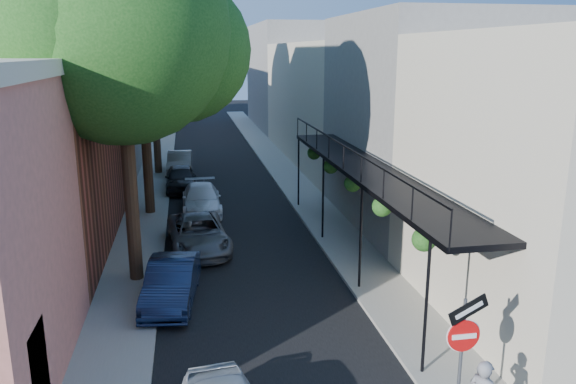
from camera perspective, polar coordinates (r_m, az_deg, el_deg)
name	(u,v)px	position (r m, az deg, el deg)	size (l,w,h in m)	color
road_surface	(217,163)	(38.86, -7.21, 2.96)	(6.00, 64.00, 0.01)	black
sidewalk_left	(158,164)	(38.86, -13.11, 2.78)	(2.00, 64.00, 0.12)	gray
sidewalk_right	(275,160)	(39.25, -1.36, 3.26)	(2.00, 64.00, 0.12)	gray
buildings_left	(64,93)	(37.66, -21.80, 9.30)	(10.10, 59.10, 12.00)	#DD7E71
buildings_right	(347,97)	(39.25, 6.04, 9.62)	(9.80, 55.00, 10.00)	beige
sign_post	(463,341)	(11.73, 17.38, -14.23)	(0.89, 0.17, 2.99)	#595B60
oak_near	(135,37)	(18.40, -15.24, 14.91)	(7.48, 6.80, 11.42)	black
oak_mid	(150,61)	(26.36, -13.82, 12.84)	(6.60, 6.00, 10.20)	black
oak_far	(159,37)	(35.39, -12.99, 15.07)	(7.70, 7.00, 11.90)	black
parked_car_b	(172,282)	(17.62, -11.75, -8.96)	(1.39, 3.99, 1.31)	#131E3B
parked_car_c	(198,234)	(21.94, -9.09, -4.19)	(2.14, 4.64, 1.29)	#595B61
parked_car_d	(202,199)	(26.95, -8.77, -0.72)	(1.78, 4.39, 1.27)	white
parked_car_e	(181,178)	(31.34, -10.85, 1.39)	(1.64, 4.07, 1.39)	black
parked_car_f	(180,163)	(35.70, -10.94, 2.93)	(1.45, 4.17, 1.37)	gray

